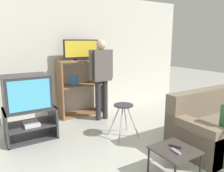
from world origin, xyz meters
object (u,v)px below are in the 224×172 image
Objects in this scene: media_shelf at (81,87)px; tv_stand at (30,123)px; remote_control_black at (175,146)px; remote_control_white at (176,151)px; folding_stool at (123,111)px; couch at (220,126)px; snack_table at (174,152)px; television_flat at (81,50)px; television_main at (26,92)px; person_standing_adult at (101,72)px.

tv_stand is at bearing -150.45° from media_shelf.
remote_control_white is (-0.09, -0.09, 0.00)m from remote_control_black.
folding_stool is (0.16, -1.42, -0.16)m from media_shelf.
couch reaches higher than remote_control_black.
tv_stand is at bearing 121.52° from snack_table.
couch is at bearing -62.79° from television_flat.
media_shelf is (1.23, 0.70, -0.19)m from television_main.
media_shelf is 2.70m from snack_table.
remote_control_white is at bearing -97.77° from folding_stool.
remote_control_black is at bearing -88.55° from media_shelf.
folding_stool is (1.39, -0.72, -0.35)m from television_main.
tv_stand reaches higher than remote_control_white.
tv_stand reaches higher than snack_table.
person_standing_adult is (0.08, 0.91, 0.54)m from folding_stool.
couch is at bearing -35.15° from tv_stand.
media_shelf is at bearing 96.91° from remote_control_white.
remote_control_white is (1.21, -2.05, -0.43)m from television_main.
remote_control_black is (1.30, -1.95, -0.43)m from television_main.
person_standing_adult is (1.47, 0.19, 0.19)m from television_main.
remote_control_white is at bearing -60.07° from tv_stand.
remote_control_white is at bearing -166.97° from couch.
person_standing_adult reaches higher than couch.
couch is 2.31m from person_standing_adult.
media_shelf is (1.21, 0.69, 0.35)m from tv_stand.
television_flat is at bearing 28.69° from television_main.
television_flat reaches higher than remote_control_white.
couch is at bearing -62.22° from media_shelf.
person_standing_adult is (0.22, 2.18, 0.67)m from snack_table.
snack_table is at bearing -90.30° from television_flat.
media_shelf is 2.67m from remote_control_black.
television_flat reaches higher than couch.
tv_stand is 0.65× the size of media_shelf.
television_main reaches higher than remote_control_black.
television_flat is at bearing 64.00° from remote_control_black.
couch is at bearing 20.41° from remote_control_white.
remote_control_white is at bearing -126.36° from snack_table.
tv_stand is 1.40× the size of folding_stool.
person_standing_adult is at bearing 7.34° from television_main.
remote_control_white reaches higher than snack_table.
remote_control_white is at bearing -59.40° from television_main.
media_shelf is 2.76m from remote_control_white.
remote_control_black is at bearing -56.36° from television_main.
television_flat and person_standing_adult have the same top height.
person_standing_adult reaches higher than tv_stand.
tv_stand is 1.82m from television_flat.
snack_table is 0.09m from remote_control_white.
television_main is 1.49m from person_standing_adult.
television_flat reaches higher than folding_stool.
television_flat is at bearing 89.70° from snack_table.
folding_stool is 0.34× the size of person_standing_adult.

